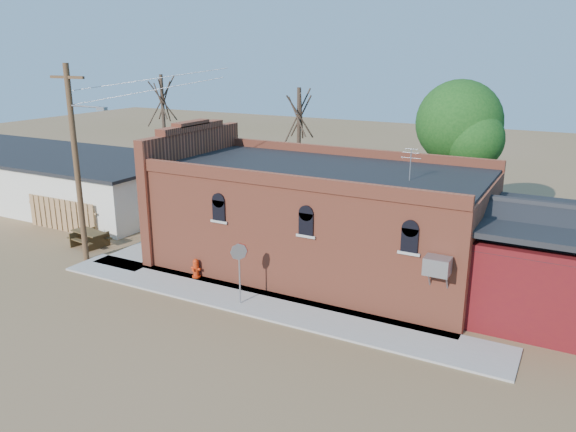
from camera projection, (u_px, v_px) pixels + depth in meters
The scene contains 15 objects.
ground at pixel (214, 305), 21.78m from camera, with size 120.00×120.00×0.00m, color brown.
sidewalk_south at pixel (259, 303), 21.85m from camera, with size 19.00×2.20×0.08m, color #9E9991.
sidewalk_west at pixel (183, 237), 29.71m from camera, with size 2.60×10.00×0.08m, color #9E9991.
brick_bar at pixel (314, 218), 25.02m from camera, with size 16.40×7.97×6.30m.
red_shed at pixel (556, 256), 20.56m from camera, with size 5.40×6.40×4.30m.
storage_building at pixel (47, 177), 36.74m from camera, with size 20.40×8.40×3.17m.
wood_fence at pixel (62, 215), 30.57m from camera, with size 5.20×0.10×1.80m, color #A17F48, non-canonical shape.
utility_pole at pixel (77, 160), 25.16m from camera, with size 3.12×0.26×9.00m.
tree_bare_near at pixel (299, 115), 32.45m from camera, with size 2.80×2.80×7.65m.
tree_bare_far at pixel (162, 99), 38.19m from camera, with size 2.80×2.80×8.16m.
tree_leafy at pixel (459, 123), 28.79m from camera, with size 4.40×4.40×8.15m.
fire_hydrant at pixel (196, 268), 24.16m from camera, with size 0.46×0.41×0.84m.
stop_sign at pixel (239, 257), 21.25m from camera, with size 0.48×0.55×2.45m.
trash_barrel at pixel (196, 232), 29.05m from camera, with size 0.55×0.55×0.85m, color navy.
picnic_table at pixel (89, 237), 28.20m from camera, with size 2.11×1.72×0.80m.
Camera 1 is at (11.99, -16.18, 9.45)m, focal length 35.00 mm.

